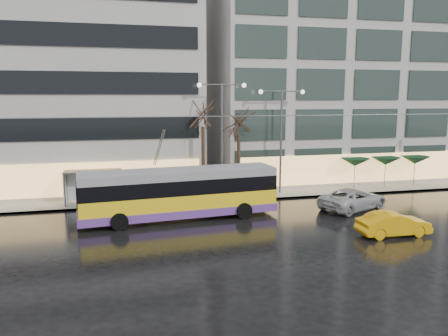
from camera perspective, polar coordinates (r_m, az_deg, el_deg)
name	(u,v)px	position (r m, az deg, el deg)	size (l,w,h in m)	color
ground	(230,241)	(25.15, 0.82, -9.52)	(140.00, 140.00, 0.00)	black
sidewalk	(214,188)	(38.74, -1.32, -2.68)	(80.00, 10.00, 0.15)	gray
kerb	(227,201)	(34.03, 0.40, -4.36)	(80.00, 0.10, 0.15)	slate
building_right	(364,52)	(49.05, 17.77, 14.18)	(32.00, 14.00, 25.00)	#AAA7A2
trolleybus	(180,195)	(29.32, -5.82, -3.50)	(13.26, 5.45, 6.06)	yellow
catenary	(217,150)	(32.00, -0.87, 2.37)	(42.24, 5.12, 7.00)	#595B60
bus_shelter	(88,179)	(34.44, -17.32, -1.42)	(4.20, 1.60, 2.51)	#595B60
street_lamp_near	(222,124)	(34.84, -0.27, 5.81)	(3.96, 0.36, 9.03)	#595B60
street_lamp_far	(281,126)	(36.30, 7.48, 5.43)	(3.96, 0.36, 8.53)	#595B60
tree_a	(203,110)	(34.68, -2.78, 7.59)	(3.20, 3.20, 8.40)	black
tree_b	(239,118)	(35.57, 1.96, 6.53)	(3.20, 3.20, 7.70)	black
parasol_a	(355,162)	(39.82, 16.75, 0.72)	(2.50, 2.50, 2.65)	#595B60
parasol_b	(386,161)	(41.39, 20.35, 0.85)	(2.50, 2.50, 2.65)	#595B60
parasol_c	(415,160)	(43.11, 23.68, 0.96)	(2.50, 2.50, 2.65)	#595B60
taxi_b	(394,224)	(27.76, 21.27, -6.82)	(1.50, 4.29, 1.41)	#FFB20D
sedan_silver	(353,199)	(33.15, 16.52, -3.89)	(2.55, 5.52, 1.54)	#BCBDC2
pedestrian_a	(111,185)	(33.73, -14.50, -2.14)	(1.18, 1.19, 2.19)	black
pedestrian_b	(141,192)	(34.00, -10.81, -3.07)	(0.85, 0.72, 1.55)	black
pedestrian_c	(92,188)	(34.71, -16.88, -2.47)	(1.11, 1.09, 2.11)	black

